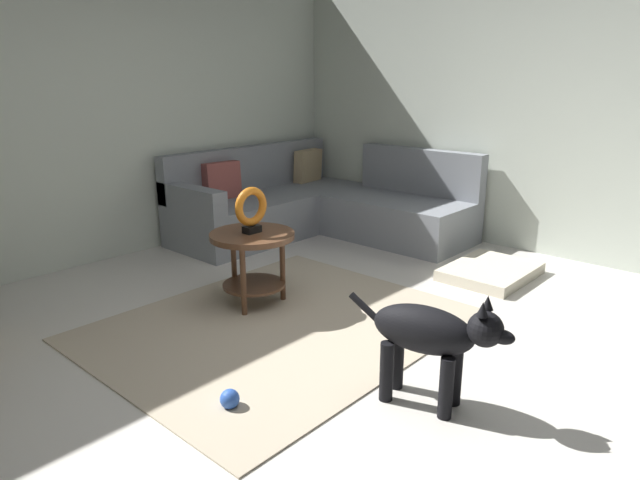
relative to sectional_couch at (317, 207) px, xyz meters
name	(u,v)px	position (x,y,z in m)	size (l,w,h in m)	color
ground_plane	(345,377)	(-1.99, -2.02, -0.34)	(6.00, 6.00, 0.10)	silver
wall_back	(76,107)	(-1.99, 0.92, 1.06)	(6.00, 0.12, 2.70)	silver
wall_right	(562,105)	(0.95, -2.02, 1.06)	(0.12, 6.00, 2.70)	silver
area_rug	(279,325)	(-1.84, -1.32, -0.28)	(2.30, 1.90, 0.01)	#BCAD93
sectional_couch	(317,207)	(0.00, 0.00, 0.00)	(2.20, 2.25, 0.88)	gray
side_table	(253,249)	(-1.69, -0.92, 0.13)	(0.60, 0.60, 0.54)	brown
torus_sculpture	(251,209)	(-1.69, -0.92, 0.42)	(0.28, 0.08, 0.33)	black
dog_bed_mat	(490,272)	(-0.01, -1.94, -0.24)	(0.80, 0.60, 0.09)	beige
dog	(431,336)	(-1.98, -2.55, 0.09)	(0.32, 0.84, 0.63)	black
dog_toy_ball	(230,399)	(-2.67, -1.83, -0.24)	(0.10, 0.10, 0.10)	blue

